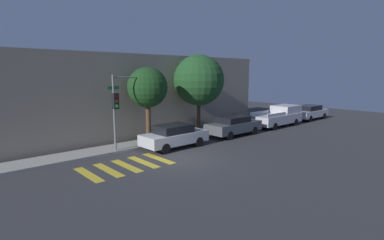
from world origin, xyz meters
name	(u,v)px	position (x,y,z in m)	size (l,w,h in m)	color
ground_plane	(180,159)	(0.00, 0.00, 0.00)	(60.00, 60.00, 0.00)	#333335
sidewalk	(139,144)	(0.00, 4.13, 0.07)	(26.00, 1.86, 0.14)	gray
building_row	(107,96)	(0.00, 8.46, 2.96)	(26.00, 6.00, 5.91)	gray
crosswalk	(126,166)	(-2.80, 0.80, 0.00)	(4.39, 2.60, 0.00)	gold
traffic_light_pole	(122,98)	(-1.54, 3.37, 3.17)	(2.34, 0.56, 4.52)	slate
sedan_near_corner	(174,136)	(1.30, 2.10, 0.76)	(4.26, 1.80, 1.46)	#B7BABF
sedan_middle	(233,125)	(6.93, 2.10, 0.77)	(4.51, 1.89, 1.46)	#4C5156
pickup_truck	(279,116)	(13.02, 2.10, 0.87)	(5.30, 1.97, 1.75)	#BCBCC1
sedan_far_end	(309,112)	(18.57, 2.10, 0.76)	(4.61, 1.79, 1.44)	silver
tree_near_corner	(148,88)	(0.59, 3.87, 3.68)	(2.57, 2.57, 5.00)	#4C3823
tree_midblock	(199,80)	(5.03, 3.87, 4.10)	(3.70, 3.70, 5.96)	#42301E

